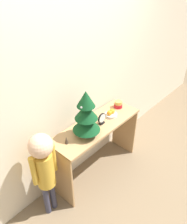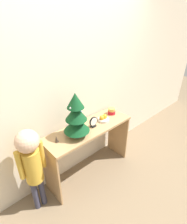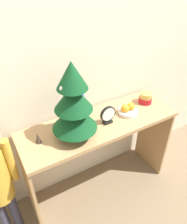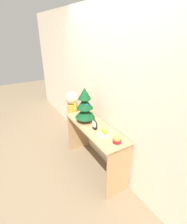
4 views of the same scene
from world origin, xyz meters
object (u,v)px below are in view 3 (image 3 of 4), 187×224
Objects in this scene: singing_bowl at (145,98)px; desk_clock at (108,115)px; fruit_bowl at (128,110)px; mini_tree at (73,104)px; figurine at (38,138)px.

singing_bowl is 0.76× the size of desk_clock.
singing_bowl is at bearing 13.45° from fruit_bowl.
singing_bowl is (0.23, 0.05, 0.01)m from fruit_bowl.
mini_tree reaches higher than fruit_bowl.
singing_bowl is 1.32× the size of figurine.
fruit_bowl is 1.88× the size of figurine.
singing_bowl reaches higher than fruit_bowl.
fruit_bowl is at bearing -2.16° from figurine.
mini_tree is 0.34m from desk_clock.
fruit_bowl is 1.42× the size of singing_bowl.
figurine is (-0.53, 0.05, -0.03)m from desk_clock.
figurine is at bearing 166.33° from mini_tree.
mini_tree is at bearing -13.67° from figurine.
fruit_bowl is 0.21m from desk_clock.
desk_clock reaches higher than singing_bowl.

